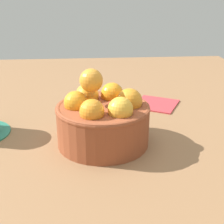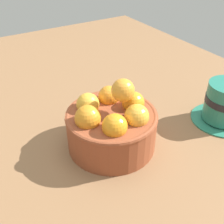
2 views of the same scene
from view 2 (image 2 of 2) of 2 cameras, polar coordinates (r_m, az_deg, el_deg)
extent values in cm
cube|color=brown|center=(54.84, -0.09, -8.56)|extent=(143.22, 101.34, 4.87)
cylinder|color=brown|center=(50.92, -0.10, -3.62)|extent=(16.28, 16.28, 7.15)
torus|color=brown|center=(49.02, -0.10, -0.70)|extent=(16.48, 16.48, 1.00)
sphere|color=gold|center=(47.03, 5.09, -0.90)|extent=(4.28, 4.28, 4.28)
sphere|color=orange|center=(50.81, 4.13, 2.13)|extent=(4.13, 4.13, 4.13)
sphere|color=orange|center=(52.26, -0.66, 3.23)|extent=(4.05, 4.05, 4.05)
sphere|color=gold|center=(50.12, -4.98, 1.58)|extent=(4.20, 4.20, 4.20)
sphere|color=orange|center=(46.28, -4.75, -1.54)|extent=(4.52, 4.52, 4.52)
sphere|color=orange|center=(44.63, 0.55, -2.96)|extent=(4.23, 4.23, 4.23)
sphere|color=orange|center=(46.81, 2.27, 4.47)|extent=(4.03, 4.03, 4.03)
cylinder|color=#27735A|center=(63.58, 21.48, -1.30)|extent=(12.59, 12.59, 0.60)
camera|label=1|loc=(0.88, -18.06, 27.64)|focal=50.30mm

